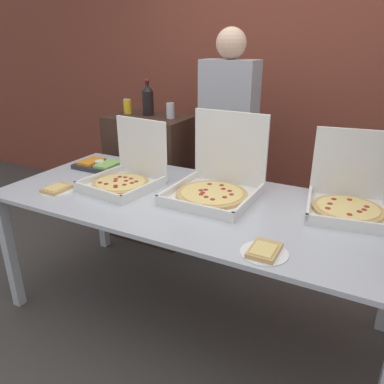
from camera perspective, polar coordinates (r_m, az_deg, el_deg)
ground_plane at (r=2.60m, az=0.00°, el=-18.21°), size 16.00×16.00×0.00m
brick_wall_behind at (r=3.59m, az=13.34°, el=17.01°), size 10.00×0.06×2.80m
buffet_table at (r=2.19m, az=0.00°, el=-3.19°), size 2.31×1.00×0.83m
pizza_box_far_left at (r=2.20m, az=3.77°, el=1.47°), size 0.48×0.50×0.47m
pizza_box_near_left at (r=2.17m, az=22.75°, el=-0.80°), size 0.47×0.49×0.41m
pizza_box_near_right at (r=2.39m, az=-10.03°, el=2.59°), size 0.45×0.46×0.40m
paper_plate_front_left at (r=2.43m, az=-19.84°, el=0.42°), size 0.21×0.21×0.03m
paper_plate_front_center at (r=1.66m, az=10.94°, el=-8.84°), size 0.21×0.21×0.03m
veggie_tray at (r=2.78m, az=-13.87°, el=4.00°), size 0.34×0.23×0.05m
sideboard_podium at (r=3.34m, az=-6.07°, el=2.13°), size 0.69×0.47×1.10m
soda_bottle at (r=3.22m, az=-6.74°, el=13.78°), size 0.09×0.09×0.29m
soda_can_silver at (r=3.08m, az=-3.31°, el=12.28°), size 0.07×0.07×0.12m
soda_can_colored at (r=3.33m, az=-9.81°, el=12.74°), size 0.07×0.07×0.12m
person_guest_cap at (r=2.87m, az=5.42°, el=6.82°), size 0.40×0.22×1.77m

